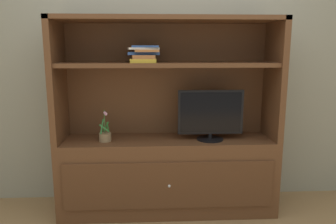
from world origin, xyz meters
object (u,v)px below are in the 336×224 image
media_console (168,154)px  magazine_stack (144,54)px  potted_plant (105,136)px  tv_monitor (211,115)px

media_console → magazine_stack: media_console is taller
potted_plant → magazine_stack: bearing=8.8°
potted_plant → magazine_stack: 0.77m
tv_monitor → magazine_stack: (-0.57, 0.05, 0.52)m
tv_monitor → magazine_stack: 0.77m
magazine_stack → tv_monitor: bearing=-4.9°
media_console → potted_plant: bearing=-173.6°
tv_monitor → media_console: bearing=171.3°
tv_monitor → magazine_stack: size_ratio=1.61×
tv_monitor → potted_plant: bearing=-179.7°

